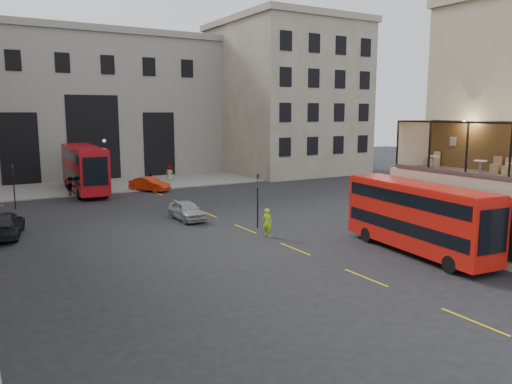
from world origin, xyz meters
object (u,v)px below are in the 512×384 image
pedestrian_d (170,173)px  cafe_chair_c (496,168)px  cyclist (267,222)px  traffic_light_near (258,193)px  bus_far (84,167)px  bus_near (418,215)px  street_lamp_b (105,168)px  cafe_chair_b (507,169)px  car_b (149,184)px  pedestrian_c (151,181)px  car_c (2,225)px  bicycle (189,207)px  pedestrian_b (71,187)px  cafe_table_far (433,160)px  car_a (187,210)px  cafe_table_mid (480,166)px  cafe_chair_d (435,161)px  traffic_light_far (13,180)px

pedestrian_d → cafe_chair_c: 38.52m
cyclist → pedestrian_d: bearing=-31.5°
traffic_light_near → cyclist: size_ratio=2.05×
bus_far → cafe_chair_c: cafe_chair_c is taller
bus_near → pedestrian_d: 36.00m
street_lamp_b → cafe_chair_b: size_ratio=5.88×
traffic_light_near → cyclist: bearing=-106.7°
car_b → pedestrian_c: 1.76m
car_c → bicycle: (13.55, 1.41, -0.37)m
pedestrian_b → cafe_table_far: cafe_table_far is taller
car_a → cafe_table_mid: cafe_table_mid is taller
bus_near → cafe_table_far: 3.74m
traffic_light_near → car_a: (-3.27, 4.87, -1.71)m
bicycle → cafe_chair_d: bearing=-159.2°
cafe_table_far → car_b: bearing=105.1°
bus_near → pedestrian_c: bus_near is taller
bus_far → cafe_chair_d: cafe_chair_d is taller
cyclist → pedestrian_d: 28.57m
pedestrian_d → cyclist: bearing=119.4°
pedestrian_d → cafe_chair_d: bearing=136.5°
bus_far → cafe_table_mid: bearing=-68.7°
cafe_chair_b → car_a: bearing=123.4°
bus_near → street_lamp_b: bearing=106.4°
cyclist → car_b: bearing=-22.3°
traffic_light_near → cafe_table_far: cafe_table_far is taller
traffic_light_near → pedestrian_d: 26.00m
cyclist → cafe_chair_c: (9.04, -9.70, 3.97)m
car_a → car_c: size_ratio=0.75×
car_b → cafe_table_mid: cafe_table_mid is taller
cafe_chair_b → cafe_chair_c: cafe_chair_c is taller
bicycle → cafe_table_far: 19.40m
cyclist → bus_near: bearing=-168.9°
bicycle → pedestrian_b: bearing=13.3°
pedestrian_c → bicycle: bearing=78.9°
traffic_light_far → cafe_chair_c: 36.05m
cyclist → cafe_table_far: (7.42, -6.71, 4.23)m
street_lamp_b → cyclist: 24.94m
car_b → cafe_table_far: bearing=-107.4°
street_lamp_b → bicycle: (2.94, -14.57, -1.95)m
car_c → pedestrian_d: bearing=-122.8°
car_b → car_c: (-14.43, -13.71, 0.10)m
car_a → cafe_table_mid: size_ratio=5.02×
car_c → cafe_chair_d: size_ratio=6.13×
traffic_light_far → pedestrian_d: size_ratio=2.04×
traffic_light_near → traffic_light_far: (-14.00, 16.00, 0.00)m
car_b → pedestrian_d: 7.50m
pedestrian_c → cafe_chair_b: size_ratio=1.71×
car_a → pedestrian_b: size_ratio=2.23×
traffic_light_far → pedestrian_d: traffic_light_far is taller
car_c → cafe_chair_c: size_ratio=5.83×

